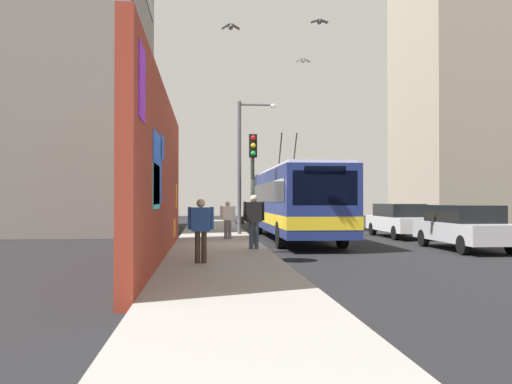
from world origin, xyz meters
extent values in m
plane|color=black|center=(0.00, 0.00, 0.00)|extent=(80.00, 80.00, 0.00)
cube|color=gray|center=(0.00, 1.60, 0.07)|extent=(48.00, 3.20, 0.15)
cube|color=maroon|center=(-3.69, 3.35, 2.45)|extent=(14.62, 0.30, 4.90)
cube|color=#8C19D8|center=(-9.95, 3.19, 3.84)|extent=(0.92, 0.02, 1.32)
cube|color=blue|center=(-6.79, 3.19, 2.50)|extent=(2.14, 0.02, 1.66)
cube|color=orange|center=(0.35, 3.19, 0.74)|extent=(1.32, 0.02, 0.64)
cube|color=blue|center=(-5.38, 3.19, 3.13)|extent=(1.07, 0.02, 0.63)
cube|color=#33D8E5|center=(-7.06, 3.19, 2.07)|extent=(1.59, 0.02, 1.02)
cube|color=orange|center=(1.67, 3.19, 1.91)|extent=(1.02, 0.02, 0.93)
cube|color=gray|center=(11.30, 9.20, 9.89)|extent=(11.66, 7.37, 19.78)
cube|color=black|center=(11.30, 5.49, 4.40)|extent=(9.91, 0.04, 1.10)
cube|color=black|center=(11.30, 5.49, 7.60)|extent=(9.91, 0.04, 1.10)
cube|color=black|center=(11.30, 5.49, 10.80)|extent=(9.91, 0.04, 1.10)
cube|color=#9E937F|center=(17.03, -17.00, 9.26)|extent=(9.38, 9.49, 18.51)
cube|color=navy|center=(3.84, -1.80, 1.71)|extent=(12.51, 2.52, 2.53)
cube|color=silver|center=(3.84, -1.80, 3.04)|extent=(12.01, 2.32, 0.12)
cube|color=yellow|center=(3.84, -1.80, 1.00)|extent=(12.53, 2.54, 0.44)
cube|color=black|center=(-2.40, -1.80, 2.16)|extent=(0.04, 2.14, 1.14)
cube|color=black|center=(3.84, -1.80, 2.09)|extent=(11.51, 2.55, 0.81)
cube|color=orange|center=(-2.39, -1.80, 2.73)|extent=(0.06, 1.39, 0.28)
cylinder|color=black|center=(5.71, -2.15, 3.88)|extent=(1.43, 0.06, 2.00)
cylinder|color=black|center=(5.71, -1.45, 3.88)|extent=(1.43, 0.06, 2.00)
cylinder|color=black|center=(-0.17, -2.94, 0.50)|extent=(1.00, 0.28, 1.00)
cylinder|color=black|center=(-0.17, -0.66, 0.50)|extent=(1.00, 0.28, 1.00)
cylinder|color=black|center=(7.84, -2.94, 0.50)|extent=(1.00, 0.28, 1.00)
cylinder|color=black|center=(7.84, -0.66, 0.50)|extent=(1.00, 0.28, 1.00)
cube|color=#B7B7BC|center=(-1.38, -7.00, 0.65)|extent=(4.82, 1.84, 0.66)
cube|color=black|center=(-1.29, -7.00, 1.28)|extent=(2.89, 1.66, 0.60)
cylinder|color=black|center=(-2.97, -7.82, 0.32)|extent=(0.64, 0.22, 0.64)
cylinder|color=black|center=(-2.97, -6.18, 0.32)|extent=(0.64, 0.22, 0.64)
cylinder|color=black|center=(0.21, -7.82, 0.32)|extent=(0.64, 0.22, 0.64)
cylinder|color=black|center=(0.21, -6.18, 0.32)|extent=(0.64, 0.22, 0.64)
cube|color=white|center=(4.99, -7.00, 0.65)|extent=(4.93, 1.73, 0.66)
cube|color=black|center=(5.09, -7.00, 1.28)|extent=(2.96, 1.56, 0.60)
cylinder|color=black|center=(3.37, -7.76, 0.32)|extent=(0.64, 0.22, 0.64)
cylinder|color=black|center=(3.37, -6.24, 0.32)|extent=(0.64, 0.22, 0.64)
cylinder|color=black|center=(6.62, -7.76, 0.32)|extent=(0.64, 0.22, 0.64)
cylinder|color=black|center=(6.62, -6.24, 0.32)|extent=(0.64, 0.22, 0.64)
cylinder|color=#595960|center=(2.85, 1.05, 0.53)|extent=(0.14, 0.14, 0.77)
cylinder|color=#595960|center=(2.85, 1.21, 0.53)|extent=(0.14, 0.14, 0.77)
cube|color=silver|center=(2.85, 1.13, 1.21)|extent=(0.22, 0.45, 0.58)
cylinder|color=silver|center=(2.85, 0.86, 1.24)|extent=(0.09, 0.09, 0.55)
cylinder|color=silver|center=(2.85, 1.41, 1.24)|extent=(0.09, 0.09, 0.55)
sphere|color=tan|center=(2.85, 1.13, 1.60)|extent=(0.21, 0.21, 0.21)
cylinder|color=#2D3F59|center=(-1.79, 0.37, 0.59)|extent=(0.14, 0.14, 0.88)
cylinder|color=#2D3F59|center=(-1.79, 0.55, 0.59)|extent=(0.14, 0.14, 0.88)
cube|color=black|center=(-1.79, 0.46, 1.36)|extent=(0.22, 0.52, 0.66)
cylinder|color=black|center=(-1.79, 0.16, 1.40)|extent=(0.09, 0.09, 0.63)
cylinder|color=black|center=(-1.79, 0.77, 1.40)|extent=(0.09, 0.09, 0.63)
sphere|color=beige|center=(-1.79, 0.46, 1.81)|extent=(0.24, 0.24, 0.24)
cube|color=black|center=(-1.79, 0.84, 1.08)|extent=(0.14, 0.10, 0.24)
cylinder|color=#3F3326|center=(-5.69, 2.10, 0.56)|extent=(0.14, 0.14, 0.81)
cylinder|color=#3F3326|center=(-5.69, 2.27, 0.56)|extent=(0.14, 0.14, 0.81)
cube|color=#264C99|center=(-5.69, 2.18, 1.27)|extent=(0.22, 0.48, 0.61)
cylinder|color=#264C99|center=(-5.69, 1.90, 1.30)|extent=(0.09, 0.09, 0.58)
cylinder|color=#264C99|center=(-5.69, 2.47, 1.30)|extent=(0.09, 0.09, 0.58)
sphere|color=tan|center=(-5.69, 2.18, 1.69)|extent=(0.22, 0.22, 0.22)
cylinder|color=#2D382D|center=(0.03, 0.35, 2.16)|extent=(0.14, 0.14, 4.02)
cube|color=black|center=(-0.19, 0.35, 3.72)|extent=(0.20, 0.28, 0.84)
sphere|color=red|center=(-0.30, 0.35, 4.00)|extent=(0.18, 0.18, 0.18)
sphere|color=yellow|center=(-0.30, 0.35, 3.72)|extent=(0.18, 0.18, 0.18)
sphere|color=green|center=(-0.30, 0.35, 3.44)|extent=(0.18, 0.18, 0.18)
cylinder|color=#4C4C51|center=(6.00, 0.45, 3.30)|extent=(0.18, 0.18, 6.30)
cylinder|color=#4C4C51|center=(6.00, -0.36, 6.30)|extent=(0.10, 1.62, 0.10)
ellipsoid|color=silver|center=(6.00, -1.17, 6.25)|extent=(0.44, 0.28, 0.20)
ellipsoid|color=slate|center=(-3.82, 1.33, 6.83)|extent=(0.32, 0.14, 0.12)
cube|color=slate|center=(-3.82, 1.19, 6.86)|extent=(0.20, 0.25, 0.16)
cube|color=slate|center=(-3.82, 1.47, 6.86)|extent=(0.20, 0.25, 0.16)
ellipsoid|color=gray|center=(0.64, -1.65, 7.06)|extent=(0.32, 0.14, 0.12)
cube|color=gray|center=(0.64, -1.79, 7.09)|extent=(0.20, 0.26, 0.13)
cube|color=gray|center=(0.64, -1.51, 7.09)|extent=(0.20, 0.26, 0.13)
ellipsoid|color=#47474C|center=(-2.52, -1.60, 7.51)|extent=(0.32, 0.14, 0.12)
cube|color=#47474C|center=(-2.52, -1.74, 7.54)|extent=(0.20, 0.27, 0.10)
cube|color=#47474C|center=(-2.52, -1.46, 7.54)|extent=(0.20, 0.27, 0.10)
cylinder|color=black|center=(-3.96, -0.60, 0.00)|extent=(1.21, 1.21, 0.00)
camera|label=1|loc=(-19.62, 2.08, 1.78)|focal=37.99mm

